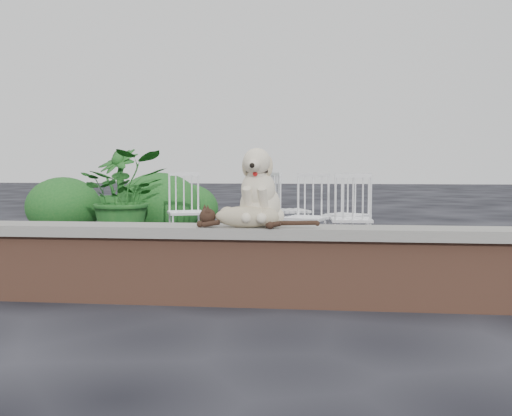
# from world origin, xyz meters

# --- Properties ---
(ground) EXTENTS (60.00, 60.00, 0.00)m
(ground) POSITION_xyz_m (0.00, 0.00, 0.00)
(ground) COLOR black
(ground) RESTS_ON ground
(brick_wall) EXTENTS (6.00, 0.30, 0.50)m
(brick_wall) POSITION_xyz_m (0.00, 0.00, 0.25)
(brick_wall) COLOR brown
(brick_wall) RESTS_ON ground
(capstone) EXTENTS (6.20, 0.40, 0.08)m
(capstone) POSITION_xyz_m (0.00, 0.00, 0.54)
(capstone) COLOR slate
(capstone) RESTS_ON brick_wall
(dog) EXTENTS (0.43, 0.54, 0.58)m
(dog) POSITION_xyz_m (0.01, 0.04, 0.87)
(dog) COLOR beige
(dog) RESTS_ON capstone
(cat) EXTENTS (1.05, 0.34, 0.17)m
(cat) POSITION_xyz_m (-0.07, -0.11, 0.67)
(cat) COLOR tan
(cat) RESTS_ON capstone
(chair_d) EXTENTS (0.77, 0.77, 0.94)m
(chair_d) POSITION_xyz_m (0.73, 2.61, 0.47)
(chair_d) COLOR white
(chair_d) RESTS_ON ground
(chair_c) EXTENTS (0.59, 0.59, 0.94)m
(chair_c) POSITION_xyz_m (0.76, 2.08, 0.47)
(chair_c) COLOR white
(chair_c) RESTS_ON ground
(chair_e) EXTENTS (0.73, 0.73, 0.94)m
(chair_e) POSITION_xyz_m (0.03, 3.25, 0.47)
(chair_e) COLOR white
(chair_e) RESTS_ON ground
(chair_b) EXTENTS (0.71, 0.71, 0.94)m
(chair_b) POSITION_xyz_m (0.28, 2.22, 0.47)
(chair_b) COLOR white
(chair_b) RESTS_ON ground
(chair_a) EXTENTS (0.72, 0.72, 0.94)m
(chair_a) POSITION_xyz_m (-1.21, 2.82, 0.47)
(chair_a) COLOR white
(chair_a) RESTS_ON ground
(potted_plant_a) EXTENTS (1.37, 1.28, 1.23)m
(potted_plant_a) POSITION_xyz_m (-2.19, 3.42, 0.62)
(potted_plant_a) COLOR #17511C
(potted_plant_a) RESTS_ON ground
(potted_plant_b) EXTENTS (0.98, 0.98, 1.30)m
(potted_plant_b) POSITION_xyz_m (-2.94, 5.28, 0.65)
(potted_plant_b) COLOR #17511C
(potted_plant_b) RESTS_ON ground
(shrubbery) EXTENTS (2.84, 1.74, 0.98)m
(shrubbery) POSITION_xyz_m (-2.43, 4.47, 0.41)
(shrubbery) COLOR #17511C
(shrubbery) RESTS_ON ground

